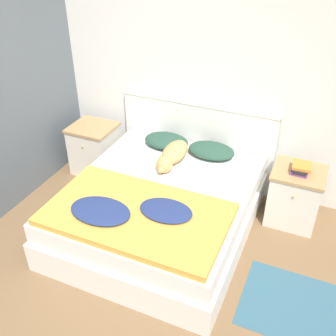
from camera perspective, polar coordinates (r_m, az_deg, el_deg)
ground_plane at (r=3.36m, az=-10.74°, el=-19.55°), size 16.00×16.00×0.00m
wall_back at (r=4.18m, az=3.71°, el=14.00°), size 9.00×0.06×2.55m
wall_side_left at (r=4.11m, az=-22.66°, el=11.22°), size 0.06×3.10×2.55m
bed at (r=3.79m, az=-1.16°, el=-5.96°), size 1.66×1.91×0.50m
headboard at (r=4.41m, az=4.10°, el=4.02°), size 1.74×0.06×0.96m
nightstand_left at (r=4.73m, az=-10.61°, el=2.80°), size 0.49×0.47×0.59m
nightstand_right at (r=4.07m, az=17.88°, el=-3.86°), size 0.49×0.47×0.59m
pillow_left at (r=4.26m, az=-0.23°, el=3.96°), size 0.49×0.34×0.12m
pillow_right at (r=4.11m, az=6.33°, el=2.54°), size 0.49×0.34×0.12m
quilt at (r=3.29m, az=-4.81°, el=-6.60°), size 1.51×0.89×0.11m
dog at (r=3.97m, az=0.67°, el=1.91°), size 0.23×0.66×0.18m
book_stack at (r=3.88m, az=18.74°, el=0.00°), size 0.18×0.22×0.08m
rug at (r=3.48m, az=20.17°, el=-18.99°), size 1.10×0.71×0.00m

